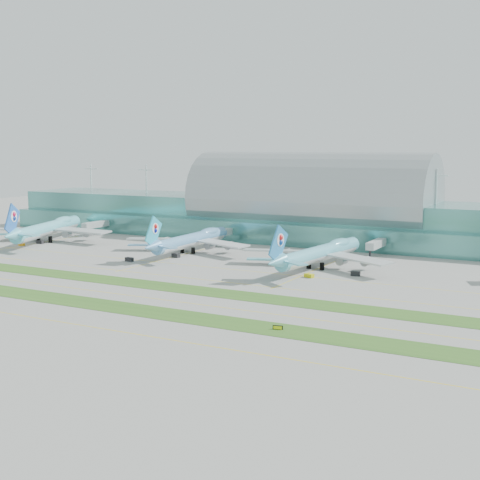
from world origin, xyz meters
The scene contains 18 objects.
ground centered at (0.00, 0.00, 0.00)m, with size 700.00×700.00×0.00m, color gray.
terminal centered at (0.01, 128.79, 14.23)m, with size 340.00×69.10×36.00m.
grass_strip_near centered at (0.00, -28.00, 0.04)m, with size 420.00×12.00×0.08m, color #2D591E.
grass_strip_far centered at (0.00, 2.00, 0.04)m, with size 420.00×12.00×0.08m, color #2D591E.
taxiline_a centered at (0.00, -48.00, 0.01)m, with size 420.00×0.35×0.01m, color yellow.
taxiline_b centered at (0.00, -14.00, 0.01)m, with size 420.00×0.35×0.01m, color yellow.
taxiline_c centered at (0.00, 18.00, 0.01)m, with size 420.00×0.35×0.01m, color yellow.
taxiline_d centered at (0.00, 40.00, 0.01)m, with size 420.00×0.35×0.01m, color yellow.
airliner_a centered at (-110.96, 63.92, 6.63)m, with size 65.21×75.79×21.50m.
airliner_b centered at (-30.82, 68.24, 5.80)m, with size 60.20×68.31×18.81m.
airliner_c centered at (32.67, 58.98, 6.03)m, with size 62.31×71.10×19.56m.
gse_a centered at (-111.33, 46.84, 0.61)m, with size 3.20×1.59×1.23m, color orange.
gse_b centered at (-108.63, 55.97, 0.76)m, with size 3.50×1.70×1.52m, color black.
gse_c centered at (-40.28, 35.86, 0.81)m, with size 3.38×1.75×1.63m, color black.
gse_d centered at (-29.24, 52.96, 0.82)m, with size 3.41×1.96×1.64m, color black.
gse_e centered at (36.26, 39.02, 0.65)m, with size 3.35×1.84×1.30m, color #C3BC0B.
gse_f centered at (49.71, 49.52, 0.80)m, with size 3.21×1.87×1.60m, color black.
taxiway_sign_east centered at (55.26, -27.89, 0.54)m, with size 2.60×0.79×1.10m.
Camera 1 is at (124.04, -176.26, 45.57)m, focal length 50.00 mm.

